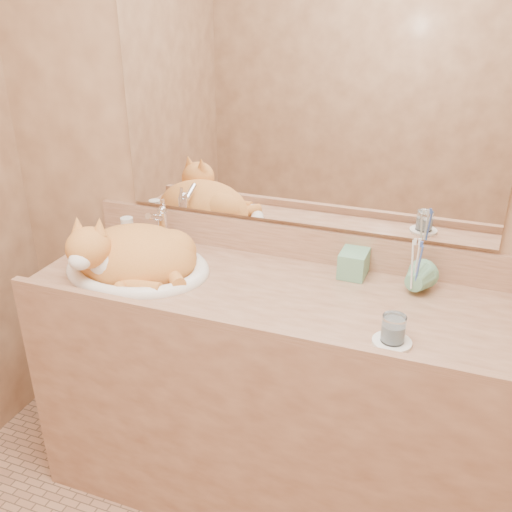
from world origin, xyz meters
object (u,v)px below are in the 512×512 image
at_px(water_glass, 393,329).
at_px(soap_dispenser, 351,255).
at_px(cat, 130,253).
at_px(toothbrush_cup, 413,285).
at_px(sink_basin, 136,250).
at_px(vanity_counter, 272,397).

bearing_deg(water_glass, soap_dispenser, 120.57).
relative_size(cat, toothbrush_cup, 4.18).
distance_m(sink_basin, soap_dispenser, 0.72).
relative_size(sink_basin, soap_dispenser, 2.51).
relative_size(vanity_counter, sink_basin, 3.23).
relative_size(soap_dispenser, water_glass, 2.59).
height_order(vanity_counter, toothbrush_cup, toothbrush_cup).
distance_m(cat, water_glass, 0.91).
bearing_deg(cat, soap_dispenser, -0.01).
bearing_deg(toothbrush_cup, water_glass, -94.07).
height_order(cat, soap_dispenser, soap_dispenser).
xyz_separation_m(toothbrush_cup, water_glass, (-0.02, -0.28, 0.00)).
xyz_separation_m(sink_basin, toothbrush_cup, (0.90, 0.13, -0.03)).
bearing_deg(toothbrush_cup, cat, -170.84).
bearing_deg(vanity_counter, water_glass, -23.09).
relative_size(vanity_counter, water_glass, 20.96).
bearing_deg(toothbrush_cup, sink_basin, -171.74).
relative_size(toothbrush_cup, water_glass, 1.30).
height_order(sink_basin, water_glass, sink_basin).
bearing_deg(sink_basin, toothbrush_cup, 8.81).
bearing_deg(soap_dispenser, vanity_counter, -144.25).
xyz_separation_m(sink_basin, cat, (-0.01, -0.02, -0.01)).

